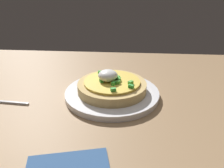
# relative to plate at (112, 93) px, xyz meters

# --- Properties ---
(dining_table) EXTENTS (1.13, 0.88, 0.03)m
(dining_table) POSITION_rel_plate_xyz_m (0.02, 0.06, -0.02)
(dining_table) COLOR #987652
(dining_table) RESTS_ON ground
(plate) EXTENTS (0.25, 0.25, 0.02)m
(plate) POSITION_rel_plate_xyz_m (0.00, 0.00, 0.00)
(plate) COLOR white
(plate) RESTS_ON dining_table
(pizza) EXTENTS (0.18, 0.18, 0.06)m
(pizza) POSITION_rel_plate_xyz_m (0.00, -0.00, 0.02)
(pizza) COLOR tan
(pizza) RESTS_ON plate
(fork) EXTENTS (0.11, 0.02, 0.01)m
(fork) POSITION_rel_plate_xyz_m (0.27, 0.06, -0.01)
(fork) COLOR #B7B7BC
(fork) RESTS_ON dining_table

